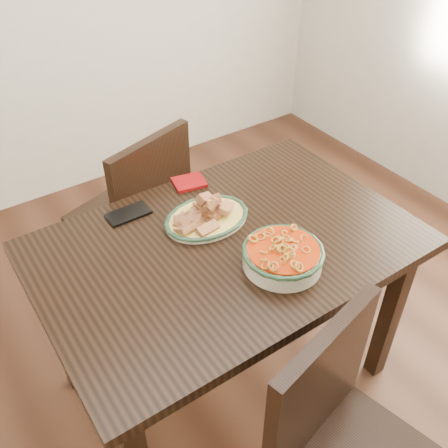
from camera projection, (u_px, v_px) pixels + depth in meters
floor at (244, 370)px, 2.14m from camera, size 3.50×3.50×0.00m
dining_table at (227, 262)px, 1.71m from camera, size 1.24×0.83×0.75m
chair_far at (139, 211)px, 2.19m from camera, size 0.53×0.53×0.89m
chair_near at (344, 444)px, 1.37m from camera, size 0.50×0.50×0.89m
fish_plate at (206, 210)px, 1.71m from camera, size 0.30×0.24×0.11m
noodle_bowl at (283, 254)px, 1.54m from camera, size 0.26×0.26×0.08m
smartphone at (128, 214)px, 1.76m from camera, size 0.15×0.08×0.01m
napkin at (189, 182)px, 1.91m from camera, size 0.14×0.12×0.01m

